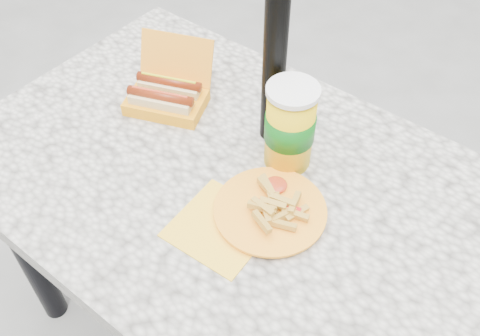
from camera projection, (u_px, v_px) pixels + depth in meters
The scene contains 5 objects.
ground at pixel (231, 329), 1.72m from camera, with size 60.00×60.00×0.00m, color slate.
picnic_table at pixel (228, 204), 1.25m from camera, with size 1.20×0.80×0.75m.
hotdog_box at pixel (167, 95), 1.29m from camera, with size 0.23×0.22×0.14m.
fries_plate at pixel (267, 211), 1.08m from camera, with size 0.27×0.30×0.05m.
soda_cup at pixel (290, 127), 1.12m from camera, with size 0.11×0.11×0.20m.
Camera 1 is at (0.50, -0.60, 1.62)m, focal length 40.00 mm.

